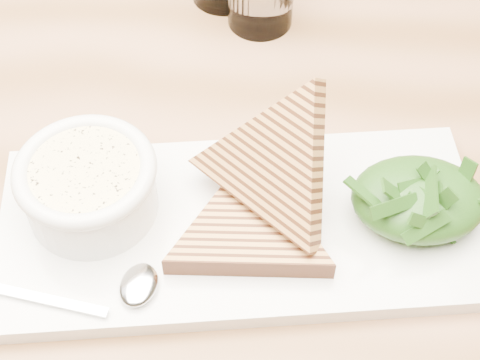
{
  "coord_description": "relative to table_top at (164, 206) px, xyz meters",
  "views": [
    {
      "loc": [
        0.24,
        -0.58,
        1.27
      ],
      "look_at": [
        0.24,
        -0.2,
        0.77
      ],
      "focal_mm": 55.0,
      "sensor_mm": 36.0,
      "label": 1
    }
  ],
  "objects": [
    {
      "name": "bowl_rim",
      "position": [
        -0.06,
        -0.03,
        0.09
      ],
      "size": [
        0.12,
        0.12,
        0.01
      ],
      "primitive_type": "torus",
      "color": "white",
      "rests_on": "soup_bowl"
    },
    {
      "name": "spoon_handle",
      "position": [
        -0.08,
        -0.12,
        0.04
      ],
      "size": [
        0.1,
        0.03,
        0.0
      ],
      "primitive_type": "cube",
      "rotation": [
        0.0,
        0.0,
        -0.23
      ],
      "color": "silver",
      "rests_on": "platter"
    },
    {
      "name": "sandwich_lean",
      "position": [
        0.1,
        -0.02,
        0.09
      ],
      "size": [
        0.24,
        0.24,
        0.18
      ],
      "primitive_type": null,
      "rotation": [
        0.87,
        0.0,
        -0.75
      ],
      "color": "#BB7F40",
      "rests_on": "sandwich_flat"
    },
    {
      "name": "sandwich_flat",
      "position": [
        0.08,
        -0.06,
        0.05
      ],
      "size": [
        0.17,
        0.17,
        0.02
      ],
      "primitive_type": null,
      "rotation": [
        0.0,
        0.0,
        -0.02
      ],
      "color": "#BB7F40",
      "rests_on": "platter"
    },
    {
      "name": "soup",
      "position": [
        -0.06,
        -0.03,
        0.09
      ],
      "size": [
        0.1,
        0.1,
        0.01
      ],
      "primitive_type": "cylinder",
      "color": "#F6DD97",
      "rests_on": "soup_bowl"
    },
    {
      "name": "soup_bowl",
      "position": [
        -0.06,
        -0.03,
        0.06
      ],
      "size": [
        0.11,
        0.11,
        0.05
      ],
      "primitive_type": "cylinder",
      "color": "white",
      "rests_on": "platter"
    },
    {
      "name": "table_top",
      "position": [
        0.0,
        0.0,
        0.0
      ],
      "size": [
        1.36,
        0.94,
        0.04
      ],
      "primitive_type": "cube",
      "rotation": [
        0.0,
        0.0,
        -0.05
      ],
      "color": "#976643",
      "rests_on": "ground"
    },
    {
      "name": "spoon_bowl",
      "position": [
        -0.01,
        -0.11,
        0.04
      ],
      "size": [
        0.04,
        0.05,
        0.01
      ],
      "primitive_type": "ellipsoid",
      "rotation": [
        0.0,
        0.0,
        -0.23
      ],
      "color": "silver",
      "rests_on": "platter"
    },
    {
      "name": "platter",
      "position": [
        0.07,
        -0.04,
        0.03
      ],
      "size": [
        0.44,
        0.22,
        0.02
      ],
      "primitive_type": "cube",
      "rotation": [
        0.0,
        0.0,
        0.08
      ],
      "color": "white",
      "rests_on": "table_top"
    },
    {
      "name": "arugula_pile",
      "position": [
        0.23,
        -0.03,
        0.06
      ],
      "size": [
        0.11,
        0.1,
        0.05
      ],
      "primitive_type": null,
      "color": "#305D19",
      "rests_on": "platter"
    },
    {
      "name": "floor",
      "position": [
        -0.16,
        0.18,
        -0.7
      ],
      "size": [
        6.0,
        6.0,
        0.0
      ],
      "primitive_type": "plane",
      "color": "#5E5852",
      "rests_on": "ground"
    },
    {
      "name": "salad_base",
      "position": [
        0.23,
        -0.03,
        0.06
      ],
      "size": [
        0.12,
        0.09,
        0.04
      ],
      "primitive_type": "ellipsoid",
      "color": "black",
      "rests_on": "platter"
    }
  ]
}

